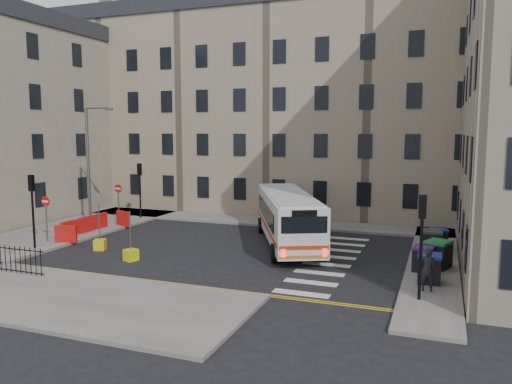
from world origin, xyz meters
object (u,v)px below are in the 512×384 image
Objects in this scene: bollard_yellow at (131,255)px; bus at (288,216)px; wheelie_bin_c at (438,254)px; wheelie_bin_e at (438,239)px; wheelie_bin_a at (430,268)px; bollard_chevron at (100,245)px; wheelie_bin_d at (431,243)px; pedestrian at (427,269)px; streetlamp at (88,166)px; wheelie_bin_b at (423,259)px.

bus is at bearing 43.78° from bollard_yellow.
wheelie_bin_c reaches higher than wheelie_bin_e.
wheelie_bin_a is 17.55m from bollard_chevron.
bollard_yellow is at bearing -24.62° from bollard_chevron.
pedestrian is (-0.02, -6.35, 0.23)m from wheelie_bin_d.
bus is at bearing 146.63° from wheelie_bin_a.
wheelie_bin_c is (22.22, -2.40, -3.53)m from streetlamp.
streetlamp is 6.57× the size of wheelie_bin_a.
wheelie_bin_a is at bearing -73.09° from wheelie_bin_b.
bus is 10.30m from pedestrian.
wheelie_bin_c reaches higher than wheelie_bin_b.
wheelie_bin_c is at bearing -84.01° from wheelie_bin_d.
bollard_yellow is (-14.80, -7.60, -0.44)m from wheelie_bin_e.
wheelie_bin_d is at bearing 0.14° from streetlamp.
wheelie_bin_d reaches higher than bollard_yellow.
wheelie_bin_c is 2.48m from wheelie_bin_d.
bus is at bearing -175.58° from wheelie_bin_c.
wheelie_bin_e is (8.28, 1.35, -1.00)m from bus.
pedestrian is at bearing -103.46° from wheelie_bin_e.
wheelie_bin_d is at bearing 22.75° from bollard_yellow.
wheelie_bin_a reaches higher than wheelie_bin_e.
wheelie_bin_b is at bearing -106.07° from wheelie_bin_c.
streetlamp is 5.48× the size of wheelie_bin_c.
pedestrian is 14.48m from bollard_yellow.
bus is 8.45m from wheelie_bin_e.
wheelie_bin_c is 2.48× the size of bollard_chevron.
wheelie_bin_e is at bearing 4.07° from streetlamp.
wheelie_bin_b is at bearing 100.35° from wheelie_bin_a.
streetlamp is at bearing 166.98° from wheelie_bin_a.
wheelie_bin_b is at bearing -8.51° from streetlamp.
wheelie_bin_a is at bearing -91.91° from wheelie_bin_d.
pedestrian reaches higher than wheelie_bin_c.
bollard_chevron is (-17.85, -2.24, -0.51)m from wheelie_bin_c.
wheelie_bin_a reaches higher than wheelie_bin_b.
wheelie_bin_a is 1.81m from wheelie_bin_b.
bollard_yellow is at bearing -2.67° from pedestrian.
pedestrian is at bearing -64.50° from bus.
wheelie_bin_b is at bearing 4.69° from bollard_chevron.
wheelie_bin_d is (0.29, 3.28, 0.09)m from wheelie_bin_b.
streetlamp is 14.15m from bus.
streetlamp is 22.53m from wheelie_bin_e.
bollard_yellow is at bearing -144.33° from wheelie_bin_c.
bollard_yellow is (7.38, -6.02, -4.04)m from streetlamp.
wheelie_bin_b is at bearing -49.34° from bus.
wheelie_bin_b is 14.47m from bollard_yellow.
wheelie_bin_c reaches higher than bollard_chevron.
bus reaches higher than wheelie_bin_c.
bus is 18.40× the size of bollard_yellow.
pedestrian is at bearing -92.55° from wheelie_bin_d.
streetlamp is at bearing -17.66° from pedestrian.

